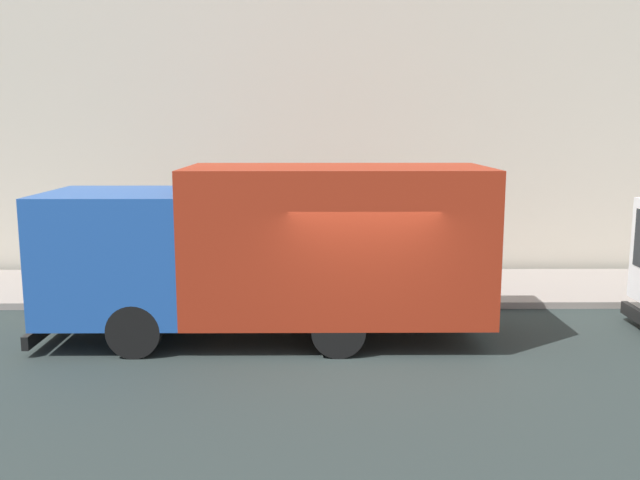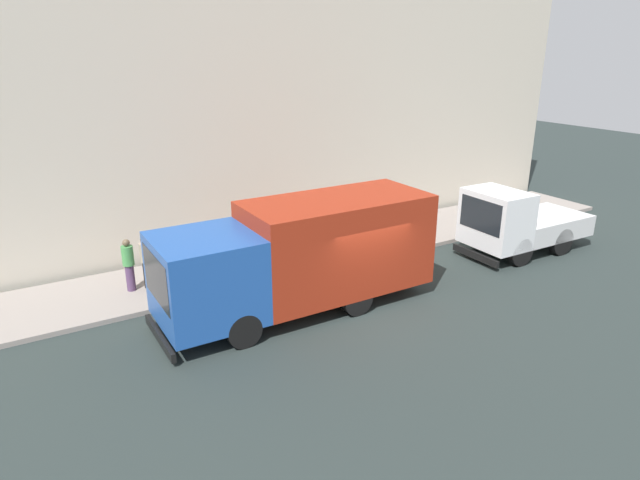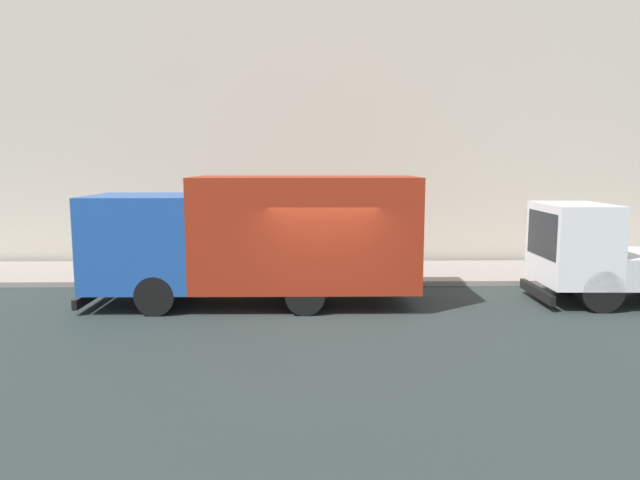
{
  "view_description": "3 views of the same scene",
  "coord_description": "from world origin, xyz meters",
  "px_view_note": "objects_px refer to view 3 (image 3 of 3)",
  "views": [
    {
      "loc": [
        -11.22,
        0.82,
        3.88
      ],
      "look_at": [
        1.53,
        0.72,
        1.75
      ],
      "focal_mm": 38.54,
      "sensor_mm": 36.0,
      "label": 1
    },
    {
      "loc": [
        -11.48,
        8.49,
        7.21
      ],
      "look_at": [
        1.62,
        0.65,
        1.79
      ],
      "focal_mm": 30.69,
      "sensor_mm": 36.0,
      "label": 2
    },
    {
      "loc": [
        -12.95,
        0.25,
        3.5
      ],
      "look_at": [
        1.72,
        0.05,
        1.51
      ],
      "focal_mm": 32.22,
      "sensor_mm": 36.0,
      "label": 3
    }
  ],
  "objects_px": {
    "pedestrian_walking": "(155,243)",
    "traffic_cone_orange": "(173,268)",
    "large_utility_truck": "(259,235)",
    "small_flatbed_truck": "(616,257)",
    "pedestrian_standing": "(227,242)",
    "street_sign_post": "(250,229)",
    "pedestrian_third": "(139,244)"
  },
  "relations": [
    {
      "from": "traffic_cone_orange",
      "to": "street_sign_post",
      "type": "distance_m",
      "value": 2.44
    },
    {
      "from": "pedestrian_walking",
      "to": "pedestrian_third",
      "type": "bearing_deg",
      "value": -55.78
    },
    {
      "from": "large_utility_truck",
      "to": "pedestrian_standing",
      "type": "relative_size",
      "value": 4.58
    },
    {
      "from": "large_utility_truck",
      "to": "street_sign_post",
      "type": "bearing_deg",
      "value": 11.82
    },
    {
      "from": "pedestrian_walking",
      "to": "traffic_cone_orange",
      "type": "distance_m",
      "value": 1.7
    },
    {
      "from": "pedestrian_standing",
      "to": "small_flatbed_truck",
      "type": "bearing_deg",
      "value": 80.66
    },
    {
      "from": "large_utility_truck",
      "to": "pedestrian_standing",
      "type": "xyz_separation_m",
      "value": [
        3.42,
        1.31,
        -0.65
      ]
    },
    {
      "from": "pedestrian_walking",
      "to": "pedestrian_third",
      "type": "distance_m",
      "value": 0.51
    },
    {
      "from": "small_flatbed_truck",
      "to": "street_sign_post",
      "type": "distance_m",
      "value": 9.7
    },
    {
      "from": "large_utility_truck",
      "to": "pedestrian_walking",
      "type": "bearing_deg",
      "value": 45.4
    },
    {
      "from": "pedestrian_walking",
      "to": "street_sign_post",
      "type": "relative_size",
      "value": 0.68
    },
    {
      "from": "pedestrian_standing",
      "to": "street_sign_post",
      "type": "xyz_separation_m",
      "value": [
        -1.05,
        -0.82,
        0.53
      ]
    },
    {
      "from": "pedestrian_standing",
      "to": "street_sign_post",
      "type": "height_order",
      "value": "street_sign_post"
    },
    {
      "from": "pedestrian_walking",
      "to": "traffic_cone_orange",
      "type": "xyz_separation_m",
      "value": [
        -1.36,
        -0.86,
        -0.54
      ]
    },
    {
      "from": "traffic_cone_orange",
      "to": "street_sign_post",
      "type": "bearing_deg",
      "value": -83.64
    },
    {
      "from": "large_utility_truck",
      "to": "street_sign_post",
      "type": "relative_size",
      "value": 3.28
    },
    {
      "from": "large_utility_truck",
      "to": "small_flatbed_truck",
      "type": "xyz_separation_m",
      "value": [
        -0.03,
        -8.9,
        -0.56
      ]
    },
    {
      "from": "large_utility_truck",
      "to": "street_sign_post",
      "type": "height_order",
      "value": "large_utility_truck"
    },
    {
      "from": "large_utility_truck",
      "to": "pedestrian_third",
      "type": "relative_size",
      "value": 4.87
    },
    {
      "from": "street_sign_post",
      "to": "large_utility_truck",
      "type": "bearing_deg",
      "value": -168.32
    },
    {
      "from": "traffic_cone_orange",
      "to": "pedestrian_third",
      "type": "bearing_deg",
      "value": 44.35
    },
    {
      "from": "pedestrian_standing",
      "to": "pedestrian_third",
      "type": "relative_size",
      "value": 1.06
    },
    {
      "from": "small_flatbed_truck",
      "to": "pedestrian_standing",
      "type": "xyz_separation_m",
      "value": [
        3.45,
        10.21,
        -0.09
      ]
    },
    {
      "from": "large_utility_truck",
      "to": "small_flatbed_truck",
      "type": "bearing_deg",
      "value": -90.02
    },
    {
      "from": "pedestrian_standing",
      "to": "street_sign_post",
      "type": "relative_size",
      "value": 0.72
    },
    {
      "from": "large_utility_truck",
      "to": "small_flatbed_truck",
      "type": "height_order",
      "value": "large_utility_truck"
    },
    {
      "from": "large_utility_truck",
      "to": "pedestrian_third",
      "type": "height_order",
      "value": "large_utility_truck"
    },
    {
      "from": "large_utility_truck",
      "to": "traffic_cone_orange",
      "type": "xyz_separation_m",
      "value": [
        2.12,
        2.66,
        -1.22
      ]
    },
    {
      "from": "pedestrian_walking",
      "to": "large_utility_truck",
      "type": "bearing_deg",
      "value": 84.27
    },
    {
      "from": "pedestrian_walking",
      "to": "pedestrian_standing",
      "type": "xyz_separation_m",
      "value": [
        -0.07,
        -2.21,
        0.03
      ]
    },
    {
      "from": "small_flatbed_truck",
      "to": "pedestrian_standing",
      "type": "relative_size",
      "value": 2.88
    },
    {
      "from": "small_flatbed_truck",
      "to": "traffic_cone_orange",
      "type": "relative_size",
      "value": 7.21
    }
  ]
}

